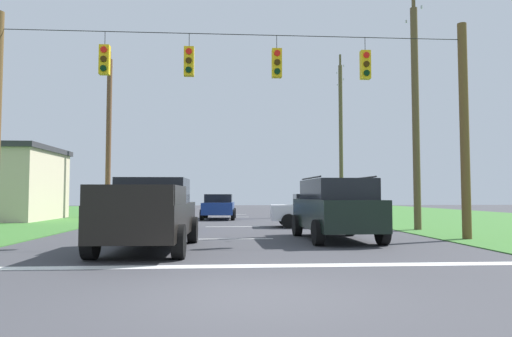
{
  "coord_description": "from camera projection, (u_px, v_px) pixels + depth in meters",
  "views": [
    {
      "loc": [
        -0.39,
        -6.83,
        1.48
      ],
      "look_at": [
        0.75,
        9.91,
        2.43
      ],
      "focal_mm": 32.65,
      "sensor_mm": 36.0,
      "label": 1
    }
  ],
  "objects": [
    {
      "name": "utility_pole_mid_left",
      "position": [
        109.0,
        136.0,
        30.85
      ],
      "size": [
        0.34,
        1.55,
        11.08
      ],
      "color": "brown",
      "rests_on": "ground"
    },
    {
      "name": "ground_plane",
      "position": [
        251.0,
        297.0,
        6.75
      ],
      "size": [
        120.0,
        120.0,
        0.0
      ],
      "primitive_type": "plane",
      "color": "#3D3D42"
    },
    {
      "name": "lane_dash_2",
      "position": [
        230.0,
        217.0,
        30.98
      ],
      "size": [
        2.5,
        0.15,
        0.01
      ],
      "primitive_type": "cube",
      "rotation": [
        0.0,
        0.0,
        1.57
      ],
      "color": "white",
      "rests_on": "ground"
    },
    {
      "name": "pickup_truck",
      "position": [
        150.0,
        214.0,
        12.6
      ],
      "size": [
        2.36,
        5.44,
        1.95
      ],
      "color": "black",
      "rests_on": "ground"
    },
    {
      "name": "distant_car_far_parked",
      "position": [
        219.0,
        206.0,
        28.44
      ],
      "size": [
        2.18,
        4.38,
        1.52
      ],
      "color": "navy",
      "rests_on": "ground"
    },
    {
      "name": "distant_car_oncoming",
      "position": [
        163.0,
        212.0,
        19.17
      ],
      "size": [
        2.13,
        4.35,
        1.52
      ],
      "color": "navy",
      "rests_on": "ground"
    },
    {
      "name": "distant_car_crossing_white",
      "position": [
        317.0,
        210.0,
        21.48
      ],
      "size": [
        4.38,
        2.18,
        1.52
      ],
      "color": "silver",
      "rests_on": "ground"
    },
    {
      "name": "lane_dash_0",
      "position": [
        236.0,
        239.0,
        15.62
      ],
      "size": [
        2.5,
        0.15,
        0.01
      ],
      "primitive_type": "cube",
      "rotation": [
        0.0,
        0.0,
        1.57
      ],
      "color": "white",
      "rests_on": "ground"
    },
    {
      "name": "stop_bar_stripe",
      "position": [
        243.0,
        266.0,
        9.64
      ],
      "size": [
        12.7,
        0.45,
        0.01
      ],
      "primitive_type": "cube",
      "color": "white",
      "rests_on": "ground"
    },
    {
      "name": "lane_dash_1",
      "position": [
        233.0,
        227.0,
        21.63
      ],
      "size": [
        2.5,
        0.15,
        0.01
      ],
      "primitive_type": "cube",
      "rotation": [
        0.0,
        0.0,
        1.57
      ],
      "color": "white",
      "rests_on": "ground"
    },
    {
      "name": "utility_pole_far_right",
      "position": [
        341.0,
        135.0,
        32.12
      ],
      "size": [
        0.27,
        1.95,
        11.27
      ],
      "color": "brown",
      "rests_on": "ground"
    },
    {
      "name": "utility_pole_mid_right",
      "position": [
        416.0,
        114.0,
        19.69
      ],
      "size": [
        0.3,
        1.69,
        10.1
      ],
      "color": "brown",
      "rests_on": "ground"
    },
    {
      "name": "lane_dash_3",
      "position": [
        230.0,
        214.0,
        35.24
      ],
      "size": [
        2.5,
        0.15,
        0.01
      ],
      "primitive_type": "cube",
      "rotation": [
        0.0,
        0.0,
        1.57
      ],
      "color": "white",
      "rests_on": "ground"
    },
    {
      "name": "suv_black",
      "position": [
        336.0,
        208.0,
        15.26
      ],
      "size": [
        2.33,
        4.86,
        2.05
      ],
      "color": "black",
      "rests_on": "ground"
    },
    {
      "name": "overhead_signal_span",
      "position": [
        238.0,
        115.0,
        15.05
      ],
      "size": [
        15.45,
        0.31,
        7.28
      ],
      "color": "brown",
      "rests_on": "ground"
    }
  ]
}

